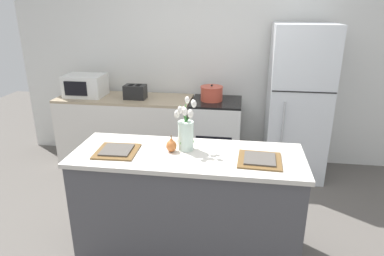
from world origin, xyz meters
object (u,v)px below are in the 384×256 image
(flower_vase, at_px, (186,131))
(cooking_pot, at_px, (212,93))
(refrigerator, at_px, (298,103))
(toaster, at_px, (135,92))
(plate_setting_right, at_px, (260,160))
(plate_setting_left, at_px, (117,151))
(microwave, at_px, (85,85))
(stove_range, at_px, (216,135))
(pear_figurine, at_px, (171,145))

(flower_vase, distance_m, cooking_pot, 1.54)
(refrigerator, bearing_deg, toaster, -178.81)
(toaster, bearing_deg, plate_setting_right, -48.02)
(plate_setting_right, bearing_deg, plate_setting_left, 180.00)
(plate_setting_left, xyz_separation_m, microwave, (-1.01, 1.65, 0.11))
(refrigerator, distance_m, toaster, 1.95)
(plate_setting_left, relative_size, toaster, 1.18)
(refrigerator, height_order, microwave, refrigerator)
(cooking_pot, height_order, microwave, microwave)
(toaster, bearing_deg, stove_range, 2.27)
(flower_vase, xyz_separation_m, toaster, (-0.88, 1.48, -0.08))
(refrigerator, height_order, cooking_pot, refrigerator)
(refrigerator, relative_size, plate_setting_right, 5.46)
(refrigerator, distance_m, microwave, 2.62)
(plate_setting_right, height_order, toaster, toaster)
(cooking_pot, bearing_deg, plate_setting_left, -109.48)
(plate_setting_left, bearing_deg, pear_figurine, 9.60)
(refrigerator, relative_size, plate_setting_left, 5.46)
(microwave, bearing_deg, plate_setting_right, -38.03)
(flower_vase, xyz_separation_m, pear_figurine, (-0.11, -0.06, -0.10))
(pear_figurine, distance_m, plate_setting_left, 0.43)
(refrigerator, xyz_separation_m, microwave, (-2.61, -0.00, 0.13))
(cooking_pot, bearing_deg, microwave, -179.55)
(stove_range, height_order, plate_setting_left, plate_setting_left)
(cooking_pot, bearing_deg, plate_setting_right, -72.88)
(refrigerator, relative_size, flower_vase, 4.28)
(stove_range, distance_m, cooking_pot, 0.54)
(refrigerator, bearing_deg, plate_setting_left, -134.06)
(pear_figurine, xyz_separation_m, plate_setting_left, (-0.42, -0.07, -0.04))
(refrigerator, xyz_separation_m, plate_setting_left, (-1.60, -1.65, 0.01))
(toaster, bearing_deg, refrigerator, 1.19)
(refrigerator, bearing_deg, stove_range, -179.96)
(toaster, relative_size, cooking_pot, 1.03)
(stove_range, height_order, flower_vase, flower_vase)
(cooking_pot, relative_size, microwave, 0.57)
(toaster, bearing_deg, cooking_pot, 3.14)
(refrigerator, distance_m, cooking_pot, 1.02)
(refrigerator, xyz_separation_m, pear_figurine, (-1.18, -1.58, 0.06))
(cooking_pot, bearing_deg, toaster, -176.86)
(flower_vase, height_order, toaster, flower_vase)
(toaster, xyz_separation_m, microwave, (-0.66, 0.04, 0.05))
(toaster, distance_m, microwave, 0.66)
(stove_range, distance_m, flower_vase, 1.65)
(toaster, xyz_separation_m, cooking_pot, (0.94, 0.05, 0.00))
(stove_range, bearing_deg, pear_figurine, -98.22)
(flower_vase, relative_size, plate_setting_left, 1.27)
(plate_setting_left, bearing_deg, toaster, 102.24)
(plate_setting_right, bearing_deg, flower_vase, 167.17)
(plate_setting_left, relative_size, microwave, 0.69)
(refrigerator, xyz_separation_m, flower_vase, (-1.07, -1.52, 0.16))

